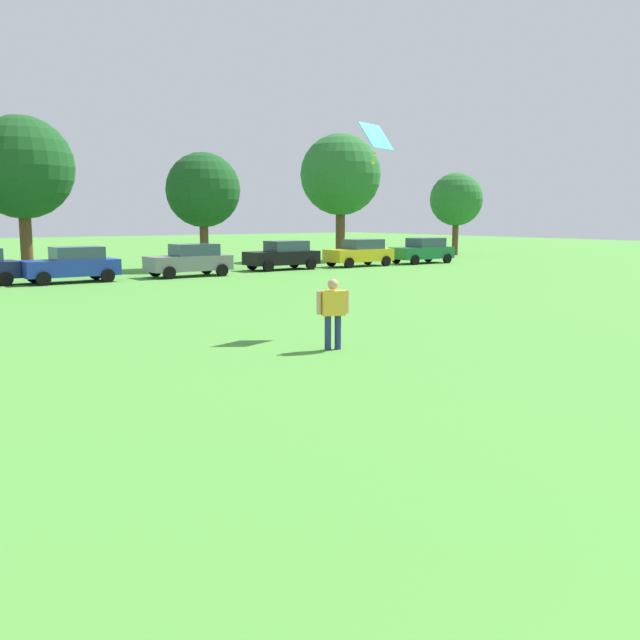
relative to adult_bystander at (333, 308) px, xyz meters
The scene contains 11 objects.
adult_bystander is the anchor object (origin of this frame).
kite 5.29m from the adult_bystander, 33.13° to the left, with size 1.21×0.85×1.09m.
parked_car_blue_2 20.68m from the adult_bystander, 90.11° to the left, with size 4.30×2.02×1.68m.
parked_car_gray_3 21.38m from the adult_bystander, 73.91° to the left, with size 4.30×2.02×1.68m.
parked_car_black_4 24.94m from the adult_bystander, 60.34° to the left, with size 4.30×2.02×1.68m.
parked_car_yellow_5 27.75m from the adult_bystander, 50.13° to the left, with size 4.30×2.02×1.68m.
parked_car_green_6 31.17m from the adult_bystander, 42.56° to the left, with size 4.30×2.02×1.68m.
tree_center_left 26.51m from the adult_bystander, 91.76° to the left, with size 5.30×5.30×8.26m.
tree_center_right 26.98m from the adult_bystander, 70.28° to the left, with size 4.38×4.38×6.83m.
tree_right 34.33m from the adult_bystander, 52.73° to the left, with size 5.66×5.66×8.82m.
tree_far_right 41.89m from the adult_bystander, 40.01° to the left, with size 4.19×4.19×6.52m.
Camera 1 is at (-5.26, 1.43, 3.11)m, focal length 39.40 mm.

